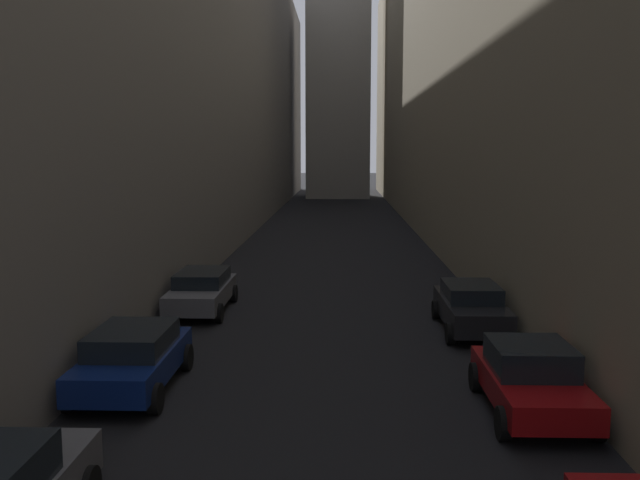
{
  "coord_description": "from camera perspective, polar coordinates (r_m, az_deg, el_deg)",
  "views": [
    {
      "loc": [
        0.39,
        3.83,
        5.5
      ],
      "look_at": [
        0.0,
        16.57,
        3.84
      ],
      "focal_mm": 38.37,
      "sensor_mm": 36.0,
      "label": 1
    }
  ],
  "objects": [
    {
      "name": "ground_plane",
      "position": [
        44.51,
        1.25,
        0.3
      ],
      "size": [
        264.0,
        264.0,
        0.0
      ],
      "primitive_type": "plane",
      "color": "black"
    },
    {
      "name": "building_block_left",
      "position": [
        48.02,
        -12.7,
        14.71
      ],
      "size": [
        11.49,
        108.0,
        23.51
      ],
      "primitive_type": "cube",
      "color": "slate",
      "rests_on": "ground"
    },
    {
      "name": "building_block_right",
      "position": [
        47.96,
        15.13,
        16.14
      ],
      "size": [
        11.0,
        108.0,
        25.98
      ],
      "primitive_type": "cube",
      "color": "gray",
      "rests_on": "ground"
    },
    {
      "name": "parked_car_left_third",
      "position": [
        16.57,
        -15.34,
        -9.41
      ],
      "size": [
        2.03,
        4.28,
        1.46
      ],
      "rotation": [
        0.0,
        0.0,
        1.57
      ],
      "color": "navy",
      "rests_on": "ground"
    },
    {
      "name": "parked_car_left_far",
      "position": [
        23.98,
        -9.82,
        -4.13
      ],
      "size": [
        1.95,
        4.52,
        1.4
      ],
      "rotation": [
        0.0,
        0.0,
        1.57
      ],
      "color": "#4C4C51",
      "rests_on": "ground"
    },
    {
      "name": "parked_car_right_third",
      "position": [
        15.31,
        17.17,
        -10.97
      ],
      "size": [
        1.99,
        3.99,
        1.49
      ],
      "rotation": [
        0.0,
        0.0,
        1.57
      ],
      "color": "maroon",
      "rests_on": "ground"
    },
    {
      "name": "parked_car_right_far",
      "position": [
        21.59,
        12.48,
        -5.44
      ],
      "size": [
        1.94,
        4.39,
        1.46
      ],
      "rotation": [
        0.0,
        0.0,
        1.57
      ],
      "color": "black",
      "rests_on": "ground"
    }
  ]
}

